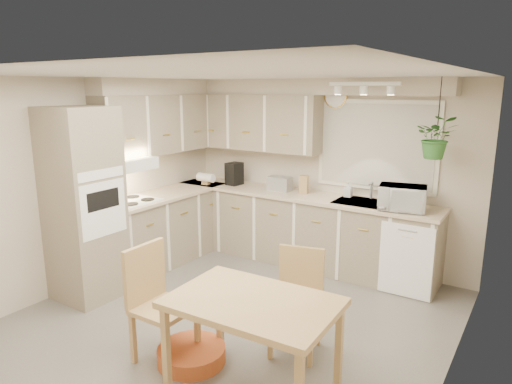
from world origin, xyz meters
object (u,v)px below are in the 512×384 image
Objects in this scene: braided_rug at (245,308)px; microwave at (402,195)px; chair_left at (164,305)px; pet_bed at (192,354)px; chair_back at (296,304)px; dining_table at (253,347)px.

braided_rug is 2.14m from microwave.
pet_bed is at bearing 111.06° from chair_left.
chair_back is 0.86× the size of braided_rug.
microwave is at bearing 49.58° from braided_rug.
braided_rug is (0.05, 1.14, -0.49)m from chair_left.
chair_back is (0.87, 0.70, -0.04)m from chair_left.
chair_left is at bearing -158.57° from pet_bed.
chair_left is 2.88m from microwave.
pet_bed is 1.14× the size of microwave.
pet_bed is 2.85m from microwave.
chair_left reaches higher than pet_bed.
dining_table is 1.22× the size of chair_left.
pet_bed is at bearing 28.70° from chair_back.
braided_rug is at bearing 126.71° from dining_table.
pet_bed is (0.21, 0.08, -0.43)m from chair_left.
dining_table is 2.10× the size of pet_bed.
braided_rug is 2.08× the size of microwave.
microwave is (1.02, 2.45, 1.05)m from pet_bed.
dining_table is 0.67m from chair_back.
dining_table is 1.34× the size of chair_back.
chair_left reaches higher than chair_back.
chair_left is at bearing -177.67° from dining_table.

